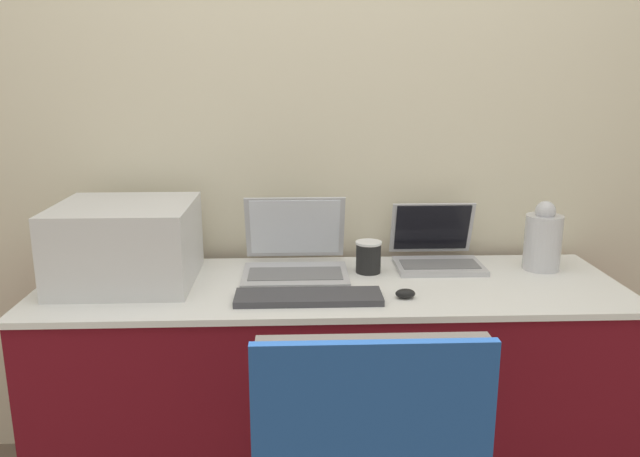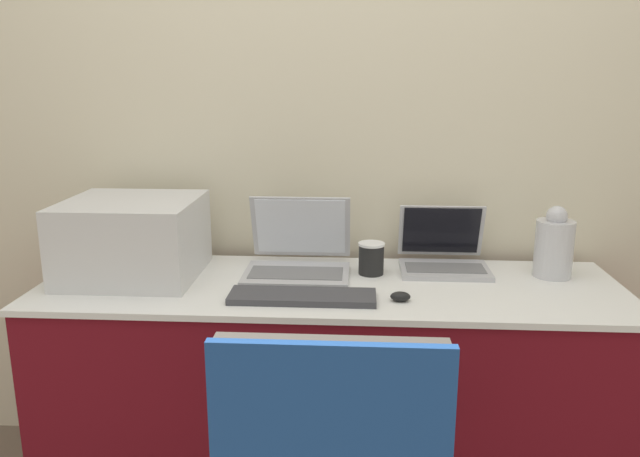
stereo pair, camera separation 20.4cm
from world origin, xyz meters
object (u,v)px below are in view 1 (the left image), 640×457
at_px(laptop_left, 295,257).
at_px(mouse, 405,294).
at_px(laptop_right, 436,252).
at_px(metal_pitcher, 543,239).
at_px(external_keyboard, 309,297).
at_px(printer, 126,240).
at_px(coffee_cup, 368,257).

relative_size(laptop_left, mouse, 5.80).
bearing_deg(laptop_right, laptop_left, -171.90).
height_order(laptop_right, metal_pitcher, metal_pitcher).
bearing_deg(laptop_right, external_keyboard, -143.34).
bearing_deg(mouse, laptop_left, 141.27).
distance_m(printer, laptop_left, 0.57).
distance_m(laptop_right, external_keyboard, 0.59).
bearing_deg(laptop_left, metal_pitcher, 0.35).
height_order(printer, laptop_right, printer).
bearing_deg(metal_pitcher, laptop_right, 169.42).
relative_size(laptop_left, external_keyboard, 0.79).
xyz_separation_m(printer, metal_pitcher, (1.42, 0.08, -0.03)).
distance_m(laptop_right, metal_pitcher, 0.37).
bearing_deg(laptop_right, coffee_cup, -162.35).
relative_size(printer, mouse, 7.11).
bearing_deg(laptop_left, coffee_cup, -2.01).
height_order(printer, laptop_left, printer).
bearing_deg(printer, laptop_right, 8.15).
relative_size(printer, coffee_cup, 3.95).
bearing_deg(mouse, metal_pitcher, 27.49).
xyz_separation_m(printer, coffee_cup, (0.81, 0.07, -0.09)).
height_order(laptop_left, laptop_right, laptop_left).
xyz_separation_m(laptop_left, mouse, (0.34, -0.27, -0.04)).
height_order(external_keyboard, mouse, mouse).
bearing_deg(external_keyboard, laptop_right, 36.66).
bearing_deg(printer, coffee_cup, 5.01).
bearing_deg(coffee_cup, printer, -174.99).
bearing_deg(printer, mouse, -12.13).
height_order(laptop_right, external_keyboard, laptop_right).
bearing_deg(mouse, external_keyboard, -178.87).
distance_m(external_keyboard, metal_pitcher, 0.88).
xyz_separation_m(laptop_right, coffee_cup, (-0.26, -0.08, 0.01)).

